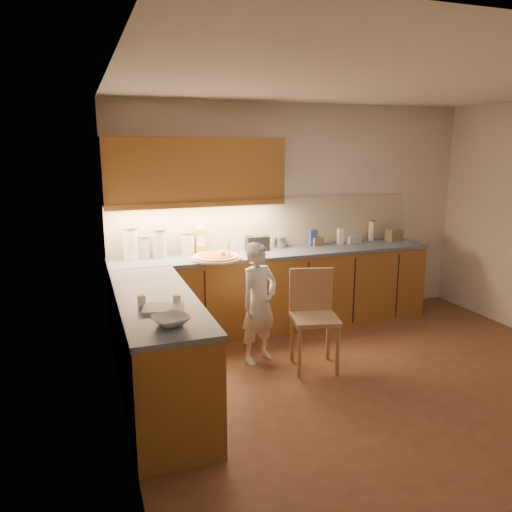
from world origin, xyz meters
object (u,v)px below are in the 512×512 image
at_px(child, 259,303).
at_px(pizza_on_board, 216,257).
at_px(wooden_chair, 313,311).
at_px(toaster, 257,243).
at_px(oil_jug, 200,240).

bearing_deg(child, pizza_on_board, 86.88).
bearing_deg(pizza_on_board, wooden_chair, -52.52).
xyz_separation_m(pizza_on_board, wooden_chair, (0.71, -0.92, -0.39)).
xyz_separation_m(pizza_on_board, child, (0.25, -0.65, -0.34)).
bearing_deg(toaster, wooden_chair, -79.46).
height_order(pizza_on_board, oil_jug, oil_jug).
distance_m(pizza_on_board, wooden_chair, 1.23).
bearing_deg(oil_jug, pizza_on_board, -75.83).
bearing_deg(toaster, oil_jug, 179.00).
bearing_deg(child, oil_jug, 84.61).
xyz_separation_m(child, oil_jug, (-0.34, 1.00, 0.47)).
bearing_deg(toaster, pizza_on_board, -148.86).
relative_size(pizza_on_board, child, 0.45).
relative_size(child, oil_jug, 3.59).
distance_m(wooden_chair, toaster, 1.30).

